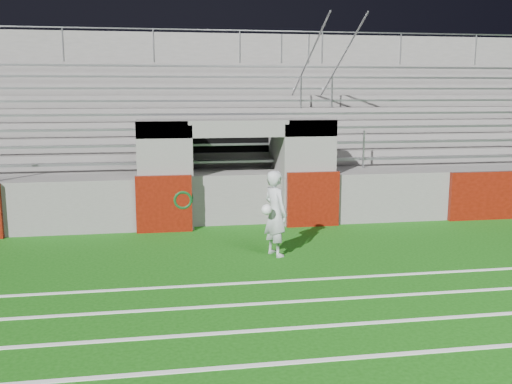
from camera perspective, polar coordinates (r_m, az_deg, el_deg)
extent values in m
plane|color=#13500D|center=(10.99, 0.51, -7.31)|extent=(90.00, 90.00, 0.00)
cube|color=white|center=(7.36, 6.09, -16.41)|extent=(28.00, 0.09, 0.01)
cube|color=white|center=(8.23, 4.19, -13.39)|extent=(28.00, 0.09, 0.01)
cube|color=white|center=(9.14, 2.70, -10.95)|extent=(28.00, 0.09, 0.01)
cube|color=white|center=(10.06, 1.49, -8.94)|extent=(28.00, 0.09, 0.01)
cube|color=slate|center=(13.98, -9.27, 1.77)|extent=(1.20, 1.00, 2.60)
cube|color=slate|center=(14.44, 5.18, 2.12)|extent=(1.20, 1.00, 2.60)
cube|color=black|center=(15.77, -2.73, 2.64)|extent=(2.60, 0.20, 2.50)
cube|color=slate|center=(14.59, -6.72, 1.98)|extent=(0.10, 2.20, 2.50)
cube|color=slate|center=(14.88, 2.17, 2.19)|extent=(0.10, 2.20, 2.50)
cube|color=slate|center=(13.98, -1.96, 6.43)|extent=(4.80, 1.00, 0.40)
cube|color=slate|center=(17.91, -3.53, 3.19)|extent=(26.00, 8.00, 0.20)
cube|color=slate|center=(17.99, -3.51, 1.21)|extent=(26.00, 8.00, 1.05)
cube|color=#4C0E06|center=(13.53, -9.18, -1.18)|extent=(1.30, 0.15, 1.35)
cube|color=#4C0E06|center=(14.01, 5.70, -0.72)|extent=(1.30, 0.15, 1.35)
cube|color=#4C0E06|center=(15.89, 22.30, -0.33)|extent=(2.20, 0.15, 1.25)
cube|color=gray|center=(14.98, -2.40, 3.10)|extent=(23.00, 0.28, 0.06)
cube|color=slate|center=(15.82, -2.77, 3.35)|extent=(24.00, 0.75, 0.38)
cube|color=gray|center=(15.68, -2.74, 4.80)|extent=(23.00, 0.28, 0.06)
cube|color=slate|center=(16.54, -3.08, 4.30)|extent=(24.00, 0.75, 0.76)
cube|color=gray|center=(16.40, -3.06, 6.36)|extent=(23.00, 0.28, 0.06)
cube|color=slate|center=(17.27, -3.36, 5.17)|extent=(24.00, 0.75, 1.14)
cube|color=gray|center=(17.12, -3.35, 7.78)|extent=(23.00, 0.28, 0.06)
cube|color=slate|center=(18.00, -3.62, 5.97)|extent=(24.00, 0.75, 1.52)
cube|color=gray|center=(17.86, -3.62, 9.09)|extent=(23.00, 0.28, 0.06)
cube|color=slate|center=(18.73, -3.86, 6.71)|extent=(24.00, 0.75, 1.90)
cube|color=gray|center=(18.60, -3.87, 10.29)|extent=(23.00, 0.28, 0.06)
cube|color=slate|center=(19.47, -4.08, 7.39)|extent=(24.00, 0.75, 2.28)
cube|color=gray|center=(19.35, -4.11, 11.40)|extent=(23.00, 0.28, 0.06)
cube|color=slate|center=(20.21, -4.29, 8.02)|extent=(24.00, 0.75, 2.66)
cube|color=gray|center=(20.11, -4.32, 12.43)|extent=(23.00, 0.28, 0.06)
cube|color=slate|center=(20.88, -4.46, 8.26)|extent=(26.00, 0.60, 5.29)
cylinder|color=#A5A8AD|center=(15.19, 7.15, 4.19)|extent=(0.05, 0.05, 1.00)
cylinder|color=#A5A8AD|center=(18.01, 4.52, 9.98)|extent=(0.05, 0.05, 1.00)
cylinder|color=#A5A8AD|center=(20.99, 2.56, 14.15)|extent=(0.05, 0.05, 1.00)
cylinder|color=#A5A8AD|center=(18.02, 4.54, 11.57)|extent=(0.05, 6.02, 3.08)
cylinder|color=#A5A8AD|center=(15.50, 10.71, 4.21)|extent=(0.05, 0.05, 1.00)
cylinder|color=#A5A8AD|center=(18.27, 7.61, 9.92)|extent=(0.05, 0.05, 1.00)
cylinder|color=#A5A8AD|center=(21.22, 5.28, 14.08)|extent=(0.05, 0.05, 1.00)
cylinder|color=#A5A8AD|center=(18.28, 7.65, 11.49)|extent=(0.05, 6.02, 3.08)
cylinder|color=#A5A8AD|center=(20.79, -18.75, 13.82)|extent=(0.05, 0.05, 1.10)
cylinder|color=#A5A8AD|center=(20.55, -10.21, 14.24)|extent=(0.05, 0.05, 1.10)
cylinder|color=#A5A8AD|center=(20.74, -1.63, 14.35)|extent=(0.05, 0.05, 1.10)
cylinder|color=#A5A8AD|center=(21.35, 6.62, 14.16)|extent=(0.05, 0.05, 1.10)
cylinder|color=#A5A8AD|center=(22.36, 14.26, 13.74)|extent=(0.05, 0.05, 1.10)
cylinder|color=#A5A8AD|center=(23.70, 21.10, 13.16)|extent=(0.05, 0.05, 1.10)
cylinder|color=#A5A8AD|center=(20.68, -4.49, 15.86)|extent=(24.00, 0.05, 0.05)
imported|color=#B2B6BC|center=(11.43, 1.96, -2.15)|extent=(0.63, 0.74, 1.73)
sphere|color=white|center=(11.09, 1.06, -1.78)|extent=(0.21, 0.21, 0.21)
torus|color=#0C3F1C|center=(13.52, -7.34, -0.60)|extent=(0.49, 0.09, 0.49)
torus|color=#0C3E18|center=(13.48, -7.33, -0.80)|extent=(0.47, 0.09, 0.47)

